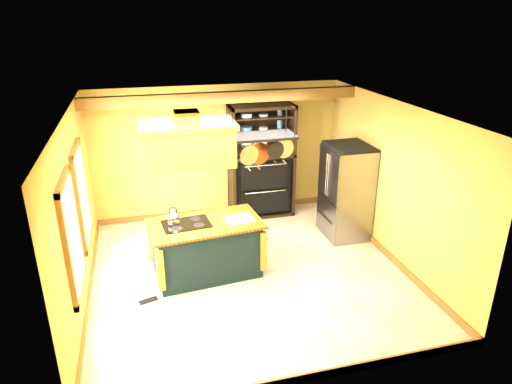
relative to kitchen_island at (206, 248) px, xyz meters
name	(u,v)px	position (x,y,z in m)	size (l,w,h in m)	color
floor	(248,272)	(0.65, -0.16, -0.47)	(5.00, 5.00, 0.00)	beige
ceiling	(247,110)	(0.65, -0.16, 2.23)	(5.00, 5.00, 0.00)	white
wall_back	(218,152)	(0.65, 2.34, 0.88)	(5.00, 0.02, 2.70)	#BA8E44
wall_front	(305,284)	(0.65, -2.66, 0.88)	(5.00, 0.02, 2.70)	#BA8E44
wall_left	(76,214)	(-1.85, -0.16, 0.88)	(0.02, 5.00, 2.70)	#BA8E44
wall_right	(392,182)	(3.15, -0.16, 0.88)	(0.02, 5.00, 2.70)	#BA8E44
ceiling_beam	(224,97)	(0.65, 1.54, 2.12)	(5.00, 0.15, 0.20)	olive
window_near	(72,236)	(-1.81, -0.96, 0.93)	(0.06, 1.06, 1.56)	olive
window_far	(82,195)	(-1.81, 0.44, 0.93)	(0.06, 1.06, 1.56)	olive
kitchen_island	(206,248)	(0.00, 0.00, 0.00)	(1.85, 1.14, 1.11)	black
range_hood	(188,142)	(-0.20, 0.00, 1.77)	(1.39, 0.78, 0.80)	gold
pot_rack	(261,143)	(0.91, 0.01, 1.68)	(1.13, 0.52, 0.92)	black
refrigerator	(346,193)	(2.76, 0.73, 0.38)	(0.76, 0.89, 1.74)	gray
hutch	(261,173)	(1.49, 2.09, 0.43)	(1.31, 0.59, 2.32)	black
floor_register	(149,300)	(-0.98, -0.54, -0.46)	(0.28, 0.12, 0.01)	black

